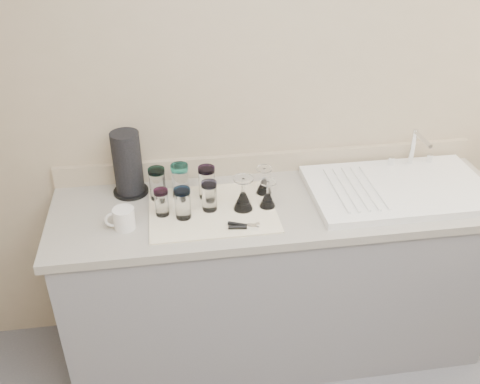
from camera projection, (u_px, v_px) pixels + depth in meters
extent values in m
cube|color=tan|center=(271.00, 104.00, 2.48)|extent=(3.50, 0.04, 2.50)
cube|color=slate|center=(278.00, 281.00, 2.66)|extent=(2.00, 0.60, 0.86)
cube|color=gray|center=(282.00, 205.00, 2.42)|extent=(2.06, 0.62, 0.04)
cube|color=white|center=(398.00, 189.00, 2.47)|extent=(0.82, 0.50, 0.03)
cylinder|color=silver|center=(413.00, 147.00, 2.60)|extent=(0.02, 0.02, 0.18)
cylinder|color=silver|center=(423.00, 139.00, 2.49)|extent=(0.02, 0.16, 0.02)
cylinder|color=silver|center=(391.00, 161.00, 2.62)|extent=(0.03, 0.03, 0.04)
cylinder|color=silver|center=(429.00, 158.00, 2.65)|extent=(0.03, 0.03, 0.04)
cube|color=white|center=(212.00, 210.00, 2.34)|extent=(0.55, 0.42, 0.01)
cylinder|color=white|center=(158.00, 185.00, 2.39)|extent=(0.07, 0.07, 0.13)
cylinder|color=#1E886B|center=(156.00, 171.00, 2.35)|extent=(0.08, 0.08, 0.02)
cylinder|color=white|center=(180.00, 183.00, 2.40)|extent=(0.07, 0.07, 0.14)
cylinder|color=#2BB7A6|center=(179.00, 167.00, 2.36)|extent=(0.08, 0.08, 0.02)
cylinder|color=white|center=(207.00, 184.00, 2.40)|extent=(0.07, 0.07, 0.13)
cylinder|color=#7C3798|center=(206.00, 169.00, 2.36)|extent=(0.08, 0.08, 0.02)
cylinder|color=white|center=(162.00, 204.00, 2.28)|extent=(0.06, 0.06, 0.11)
cylinder|color=#D42FAC|center=(161.00, 192.00, 2.25)|extent=(0.06, 0.06, 0.02)
cylinder|color=white|center=(183.00, 205.00, 2.26)|extent=(0.07, 0.07, 0.12)
cylinder|color=blue|center=(182.00, 191.00, 2.22)|extent=(0.07, 0.07, 0.02)
cylinder|color=white|center=(209.00, 198.00, 2.31)|extent=(0.06, 0.06, 0.12)
cylinder|color=#948BE2|center=(209.00, 184.00, 2.28)|extent=(0.07, 0.07, 0.02)
cylinder|color=white|center=(182.00, 179.00, 2.46)|extent=(0.06, 0.06, 0.11)
cylinder|color=teal|center=(181.00, 167.00, 2.42)|extent=(0.06, 0.06, 0.02)
cone|color=white|center=(264.00, 186.00, 2.44)|extent=(0.07, 0.07, 0.07)
cylinder|color=white|center=(264.00, 175.00, 2.41)|extent=(0.01, 0.01, 0.05)
cylinder|color=white|center=(264.00, 169.00, 2.40)|extent=(0.07, 0.07, 0.01)
cone|color=white|center=(243.00, 201.00, 2.33)|extent=(0.09, 0.09, 0.08)
cylinder|color=white|center=(243.00, 186.00, 2.29)|extent=(0.01, 0.01, 0.06)
cylinder|color=white|center=(243.00, 179.00, 2.27)|extent=(0.09, 0.09, 0.01)
cone|color=white|center=(267.00, 200.00, 2.35)|extent=(0.07, 0.07, 0.07)
cylinder|color=white|center=(268.00, 188.00, 2.32)|extent=(0.01, 0.01, 0.05)
cylinder|color=white|center=(268.00, 182.00, 2.30)|extent=(0.07, 0.07, 0.01)
cube|color=silver|center=(253.00, 227.00, 2.21)|extent=(0.06, 0.04, 0.02)
cylinder|color=black|center=(240.00, 227.00, 2.21)|extent=(0.10, 0.03, 0.02)
cylinder|color=black|center=(240.00, 225.00, 2.23)|extent=(0.10, 0.06, 0.02)
cylinder|color=silver|center=(124.00, 218.00, 2.21)|extent=(0.10, 0.10, 0.09)
torus|color=silver|center=(113.00, 220.00, 2.21)|extent=(0.07, 0.02, 0.07)
cylinder|color=black|center=(131.00, 191.00, 2.47)|extent=(0.16, 0.16, 0.01)
cylinder|color=black|center=(127.00, 162.00, 2.39)|extent=(0.13, 0.13, 0.29)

